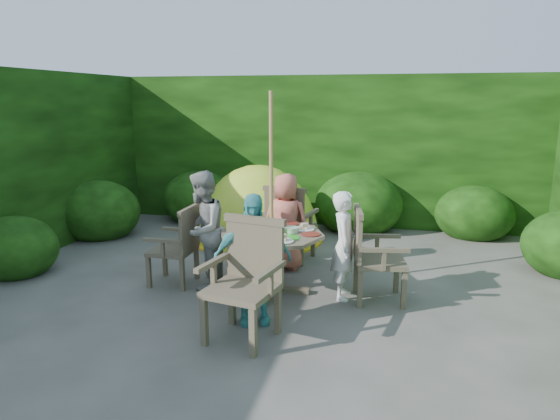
% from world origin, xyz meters
% --- Properties ---
extents(ground, '(60.00, 60.00, 0.00)m').
position_xyz_m(ground, '(0.00, 0.00, 0.00)').
color(ground, '#4D4B45').
rests_on(ground, ground).
extents(hedge_enclosure, '(9.00, 9.00, 2.50)m').
position_xyz_m(hedge_enclosure, '(0.00, 1.33, 1.25)').
color(hedge_enclosure, black).
rests_on(hedge_enclosure, ground).
extents(patio_table, '(1.20, 1.20, 0.82)m').
position_xyz_m(patio_table, '(-0.10, 0.36, 0.58)').
color(patio_table, '#473E2E').
rests_on(patio_table, ground).
extents(parasol_pole, '(0.05, 0.05, 2.20)m').
position_xyz_m(parasol_pole, '(-0.11, 0.36, 1.10)').
color(parasol_pole, olive).
rests_on(parasol_pole, ground).
extents(garden_chair_right, '(0.61, 0.66, 0.96)m').
position_xyz_m(garden_chair_right, '(0.99, 0.38, 0.51)').
color(garden_chair_right, '#473E2E').
rests_on(garden_chair_right, ground).
extents(garden_chair_left, '(0.48, 0.54, 0.89)m').
position_xyz_m(garden_chair_left, '(-1.21, 0.33, 0.47)').
color(garden_chair_left, '#473E2E').
rests_on(garden_chair_left, ground).
extents(garden_chair_back, '(0.67, 0.62, 0.99)m').
position_xyz_m(garden_chair_back, '(-0.15, 1.46, 0.53)').
color(garden_chair_back, '#473E2E').
rests_on(garden_chair_back, ground).
extents(garden_chair_front, '(0.72, 0.66, 1.04)m').
position_xyz_m(garden_chair_front, '(-0.06, -0.73, 0.55)').
color(garden_chair_front, '#473E2E').
rests_on(garden_chair_front, ground).
extents(child_right, '(0.31, 0.45, 1.18)m').
position_xyz_m(child_right, '(0.69, 0.38, 0.59)').
color(child_right, white).
rests_on(child_right, ground).
extents(child_left, '(0.57, 0.70, 1.34)m').
position_xyz_m(child_left, '(-0.91, 0.34, 0.67)').
color(child_left, gray).
rests_on(child_left, ground).
extents(child_back, '(0.63, 0.43, 1.22)m').
position_xyz_m(child_back, '(-0.13, 1.16, 0.61)').
color(child_back, '#D06855').
rests_on(child_back, ground).
extents(child_front, '(0.81, 0.55, 1.27)m').
position_xyz_m(child_front, '(-0.09, -0.44, 0.64)').
color(child_front, '#4CAFB3').
rests_on(child_front, ground).
extents(dome_tent, '(2.06, 2.06, 2.29)m').
position_xyz_m(dome_tent, '(-0.85, 2.39, 0.00)').
color(dome_tent, '#B7D428').
rests_on(dome_tent, ground).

